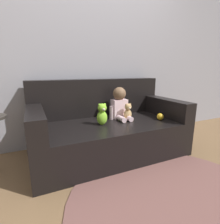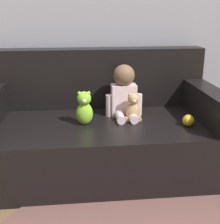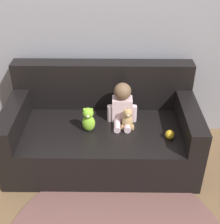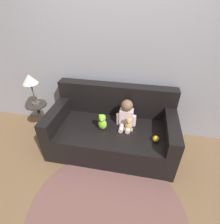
{
  "view_description": "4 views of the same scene",
  "coord_description": "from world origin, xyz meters",
  "px_view_note": "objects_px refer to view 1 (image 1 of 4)",
  "views": [
    {
      "loc": [
        -0.81,
        -1.81,
        0.99
      ],
      "look_at": [
        -0.03,
        -0.1,
        0.55
      ],
      "focal_mm": 28.0,
      "sensor_mm": 36.0,
      "label": 1
    },
    {
      "loc": [
        -0.16,
        -2.17,
        1.19
      ],
      "look_at": [
        0.06,
        -0.14,
        0.51
      ],
      "focal_mm": 50.0,
      "sensor_mm": 36.0,
      "label": 2
    },
    {
      "loc": [
        0.11,
        -2.39,
        2.11
      ],
      "look_at": [
        0.08,
        -0.09,
        0.62
      ],
      "focal_mm": 50.0,
      "sensor_mm": 36.0,
      "label": 3
    },
    {
      "loc": [
        0.35,
        -1.9,
        1.98
      ],
      "look_at": [
        -0.02,
        -0.02,
        0.66
      ],
      "focal_mm": 28.0,
      "sensor_mm": 36.0,
      "label": 4
    }
  ],
  "objects_px": {
    "teddy_bear_brown": "(128,112)",
    "plush_toy_side": "(102,114)",
    "couch": "(107,128)",
    "person_baby": "(120,105)",
    "toy_ball": "(160,117)"
  },
  "relations": [
    {
      "from": "person_baby",
      "to": "toy_ball",
      "type": "distance_m",
      "value": 0.52
    },
    {
      "from": "teddy_bear_brown",
      "to": "plush_toy_side",
      "type": "relative_size",
      "value": 0.85
    },
    {
      "from": "toy_ball",
      "to": "teddy_bear_brown",
      "type": "bearing_deg",
      "value": 156.86
    },
    {
      "from": "couch",
      "to": "person_baby",
      "type": "xyz_separation_m",
      "value": [
        0.19,
        0.03,
        0.27
      ]
    },
    {
      "from": "couch",
      "to": "plush_toy_side",
      "type": "distance_m",
      "value": 0.28
    },
    {
      "from": "teddy_bear_brown",
      "to": "plush_toy_side",
      "type": "distance_m",
      "value": 0.36
    },
    {
      "from": "couch",
      "to": "person_baby",
      "type": "bearing_deg",
      "value": 8.65
    },
    {
      "from": "couch",
      "to": "person_baby",
      "type": "distance_m",
      "value": 0.33
    },
    {
      "from": "plush_toy_side",
      "to": "toy_ball",
      "type": "xyz_separation_m",
      "value": [
        0.73,
        -0.11,
        -0.08
      ]
    },
    {
      "from": "teddy_bear_brown",
      "to": "plush_toy_side",
      "type": "height_order",
      "value": "plush_toy_side"
    },
    {
      "from": "couch",
      "to": "toy_ball",
      "type": "relative_size",
      "value": 21.4
    },
    {
      "from": "couch",
      "to": "teddy_bear_brown",
      "type": "relative_size",
      "value": 8.45
    },
    {
      "from": "teddy_bear_brown",
      "to": "plush_toy_side",
      "type": "xyz_separation_m",
      "value": [
        -0.36,
        -0.05,
        0.02
      ]
    },
    {
      "from": "teddy_bear_brown",
      "to": "toy_ball",
      "type": "distance_m",
      "value": 0.4
    },
    {
      "from": "toy_ball",
      "to": "person_baby",
      "type": "bearing_deg",
      "value": 146.76
    }
  ]
}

